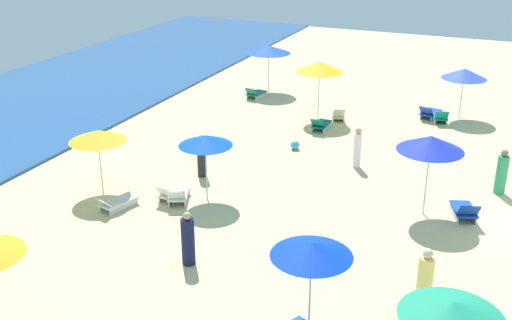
# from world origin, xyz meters

# --- Properties ---
(umbrella_0) EXTENTS (2.32, 2.32, 2.50)m
(umbrella_0) POSITION_xyz_m (10.88, 14.22, 2.30)
(umbrella_0) COLOR silver
(umbrella_0) RESTS_ON ground_plane
(lounge_chair_0_0) EXTENTS (1.35, 0.82, 0.64)m
(lounge_chair_0_0) POSITION_xyz_m (9.54, 14.40, 0.24)
(lounge_chair_0_0) COLOR silver
(lounge_chair_0_0) RESTS_ON ground_plane
(umbrella_1) EXTENTS (2.13, 2.13, 2.72)m
(umbrella_1) POSITION_xyz_m (-0.43, 4.07, 2.47)
(umbrella_1) COLOR silver
(umbrella_1) RESTS_ON ground_plane
(lounge_chair_1_0) EXTENTS (1.51, 1.07, 0.75)m
(lounge_chair_1_0) POSITION_xyz_m (-0.27, 2.80, 0.29)
(lounge_chair_1_0) COLOR silver
(lounge_chair_1_0) RESTS_ON ground_plane
(umbrella_2) EXTENTS (1.97, 1.97, 2.30)m
(umbrella_2) POSITION_xyz_m (-3.21, 14.77, 2.11)
(umbrella_2) COLOR silver
(umbrella_2) RESTS_ON ground_plane
(lounge_chair_2_0) EXTENTS (1.55, 0.97, 0.60)m
(lounge_chair_2_0) POSITION_xyz_m (-4.13, 13.53, 0.24)
(lounge_chair_2_0) COLOR silver
(lounge_chair_2_0) RESTS_ON ground_plane
(umbrella_3) EXTENTS (1.95, 1.95, 2.26)m
(umbrella_3) POSITION_xyz_m (-7.49, 5.61, 2.08)
(umbrella_3) COLOR silver
(umbrella_3) RESTS_ON ground_plane
(umbrella_4) EXTENTS (2.15, 2.15, 2.75)m
(umbrella_4) POSITION_xyz_m (7.51, 10.32, 2.51)
(umbrella_4) COLOR silver
(umbrella_4) RESTS_ON ground_plane
(lounge_chair_4_0) EXTENTS (1.44, 0.61, 0.69)m
(lounge_chair_4_0) POSITION_xyz_m (6.10, 9.71, 0.25)
(lounge_chair_4_0) COLOR silver
(lounge_chair_4_0) RESTS_ON ground_plane
(lounge_chair_4_1) EXTENTS (1.62, 1.05, 0.69)m
(lounge_chair_4_1) POSITION_xyz_m (7.86, 9.45, 0.23)
(lounge_chair_4_1) COLOR silver
(lounge_chair_4_1) RESTS_ON ground_plane
(umbrella_5) EXTENTS (2.06, 2.06, 2.50)m
(umbrella_5) POSITION_xyz_m (-8.96, 2.30, 2.32)
(umbrella_5) COLOR silver
(umbrella_5) RESTS_ON ground_plane
(umbrella_6) EXTENTS (1.83, 1.83, 2.33)m
(umbrella_6) POSITION_xyz_m (-2.23, 11.13, 2.14)
(umbrella_6) COLOR silver
(umbrella_6) RESTS_ON ground_plane
(lounge_chair_6_0) EXTENTS (1.45, 1.09, 0.69)m
(lounge_chair_6_0) POSITION_xyz_m (-2.89, 11.89, 0.27)
(lounge_chair_6_0) COLOR silver
(lounge_chair_6_0) RESTS_ON ground_plane
(lounge_chair_6_1) EXTENTS (1.33, 0.77, 0.69)m
(lounge_chair_6_1) POSITION_xyz_m (-2.80, 12.17, 0.25)
(lounge_chair_6_1) COLOR silver
(lounge_chair_6_1) RESTS_ON ground_plane
(umbrella_7) EXTENTS (2.07, 2.07, 2.41)m
(umbrella_7) POSITION_xyz_m (10.29, 4.21, 2.17)
(umbrella_7) COLOR silver
(umbrella_7) RESTS_ON ground_plane
(lounge_chair_7_0) EXTENTS (1.48, 0.98, 0.68)m
(lounge_chair_7_0) POSITION_xyz_m (9.40, 5.00, 0.24)
(lounge_chair_7_0) COLOR silver
(lounge_chair_7_0) RESTS_ON ground_plane
(lounge_chair_7_1) EXTENTS (1.55, 0.97, 0.69)m
(lounge_chair_7_1) POSITION_xyz_m (9.79, 5.50, 0.26)
(lounge_chair_7_1) COLOR silver
(lounge_chair_7_1) RESTS_ON ground_plane
(beachgoer_0) EXTENTS (0.40, 0.40, 1.64)m
(beachgoer_0) POSITION_xyz_m (2.23, 1.89, 0.76)
(beachgoer_0) COLOR #329969
(beachgoer_0) RESTS_ON ground_plane
(beachgoer_2) EXTENTS (0.37, 0.37, 1.64)m
(beachgoer_2) POSITION_xyz_m (-0.57, 12.19, 0.77)
(beachgoer_2) COLOR #24272D
(beachgoer_2) RESTS_ON ground_plane
(beachgoer_3) EXTENTS (0.56, 0.56, 1.69)m
(beachgoer_3) POSITION_xyz_m (-5.71, 3.21, 0.78)
(beachgoer_3) COLOR #F9DE76
(beachgoer_3) RESTS_ON ground_plane
(beachgoer_4) EXTENTS (0.39, 0.39, 1.61)m
(beachgoer_4) POSITION_xyz_m (2.55, 7.12, 0.78)
(beachgoer_4) COLOR white
(beachgoer_4) RESTS_ON ground_plane
(beachgoer_5) EXTENTS (0.53, 0.53, 1.63)m
(beachgoer_5) POSITION_xyz_m (-6.21, 9.64, 0.75)
(beachgoer_5) COLOR #141A3F
(beachgoer_5) RESTS_ON ground_plane
(beach_ball_0) EXTENTS (0.38, 0.38, 0.38)m
(beach_ball_0) POSITION_xyz_m (3.37, 9.95, 0.19)
(beach_ball_0) COLOR #409FD1
(beach_ball_0) RESTS_ON ground_plane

